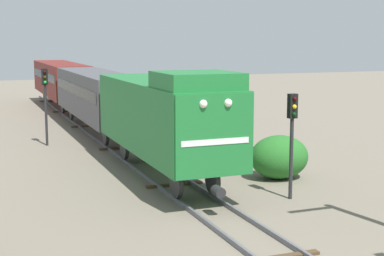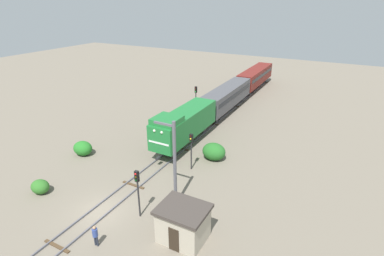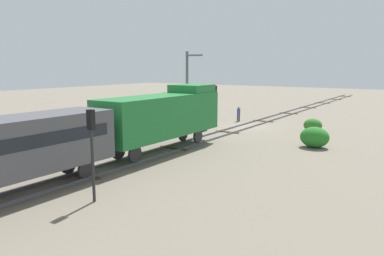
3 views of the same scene
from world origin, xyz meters
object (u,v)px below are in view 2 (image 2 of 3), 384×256
(locomotive, at_px, (184,123))
(traffic_signal_near, at_px, (138,186))
(passenger_car_trailing, at_px, (255,76))
(catenary_mast, at_px, (174,163))
(traffic_signal_far, at_px, (196,95))
(traffic_signal_mid, at_px, (191,145))
(passenger_car_leading, at_px, (227,95))
(relay_hut, at_px, (183,223))
(worker_near_track, at_px, (95,234))

(locomotive, distance_m, traffic_signal_near, 13.37)
(passenger_car_trailing, distance_m, catenary_mast, 38.65)
(traffic_signal_near, xyz_separation_m, traffic_signal_far, (-6.80, 22.89, 0.05))
(passenger_car_trailing, bearing_deg, traffic_signal_far, -101.29)
(locomotive, bearing_deg, traffic_signal_near, -76.15)
(passenger_car_trailing, xyz_separation_m, traffic_signal_mid, (3.40, -32.54, 0.23))
(passenger_car_leading, xyz_separation_m, traffic_signal_mid, (3.40, -17.94, 0.23))
(locomotive, bearing_deg, traffic_signal_mid, -53.55)
(passenger_car_trailing, relative_size, traffic_signal_mid, 3.55)
(passenger_car_trailing, distance_m, relay_hut, 42.09)
(locomotive, relative_size, passenger_car_leading, 0.83)
(passenger_car_leading, relative_size, traffic_signal_mid, 3.55)
(passenger_car_trailing, xyz_separation_m, catenary_mast, (4.94, -38.30, 1.56))
(passenger_car_leading, bearing_deg, catenary_mast, -78.24)
(traffic_signal_near, xyz_separation_m, worker_near_track, (-0.80, -3.98, -1.93))
(locomotive, distance_m, passenger_car_leading, 13.34)
(locomotive, height_order, traffic_signal_near, locomotive)
(traffic_signal_near, bearing_deg, passenger_car_leading, 96.93)
(catenary_mast, bearing_deg, relay_hut, -50.43)
(traffic_signal_near, relative_size, catenary_mast, 0.55)
(relay_hut, bearing_deg, worker_near_track, -145.59)
(traffic_signal_mid, bearing_deg, locomotive, 126.45)
(traffic_signal_mid, bearing_deg, catenary_mast, -75.07)
(passenger_car_trailing, distance_m, traffic_signal_mid, 32.72)
(locomotive, xyz_separation_m, passenger_car_leading, (0.00, 13.34, -0.25))
(passenger_car_trailing, bearing_deg, traffic_signal_mid, -84.03)
(passenger_car_trailing, height_order, traffic_signal_near, traffic_signal_near)
(locomotive, height_order, traffic_signal_mid, locomotive)
(traffic_signal_near, bearing_deg, worker_near_track, -101.36)
(traffic_signal_far, relative_size, worker_near_track, 2.52)
(traffic_signal_far, distance_m, worker_near_track, 27.60)
(traffic_signal_mid, height_order, relay_hut, traffic_signal_mid)
(traffic_signal_mid, height_order, catenary_mast, catenary_mast)
(worker_near_track, bearing_deg, traffic_signal_far, 54.57)
(traffic_signal_near, distance_m, worker_near_track, 4.49)
(passenger_car_trailing, bearing_deg, locomotive, -90.00)
(relay_hut, bearing_deg, locomotive, 119.11)
(passenger_car_leading, height_order, traffic_signal_far, traffic_signal_far)
(passenger_car_leading, distance_m, worker_near_track, 30.43)
(passenger_car_trailing, bearing_deg, catenary_mast, -82.66)
(passenger_car_trailing, height_order, traffic_signal_mid, traffic_signal_mid)
(passenger_car_leading, bearing_deg, relay_hut, -74.37)
(traffic_signal_near, bearing_deg, relay_hut, -6.48)
(passenger_car_leading, xyz_separation_m, catenary_mast, (4.94, -23.70, 1.56))
(locomotive, relative_size, catenary_mast, 1.51)
(passenger_car_leading, distance_m, traffic_signal_far, 4.99)
(catenary_mast, bearing_deg, passenger_car_leading, 101.76)
(relay_hut, bearing_deg, traffic_signal_mid, 114.82)
(locomotive, height_order, relay_hut, locomotive)
(traffic_signal_mid, xyz_separation_m, traffic_signal_far, (-7.00, 14.51, 0.22))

